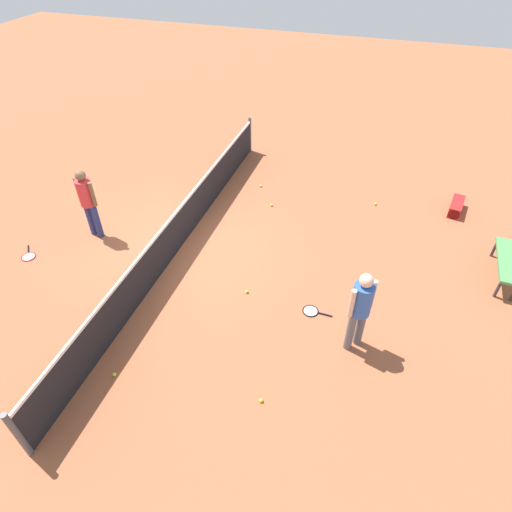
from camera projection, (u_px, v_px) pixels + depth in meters
The scene contains 14 objects.
ground_plane at pixel (181, 246), 9.84m from camera, with size 40.00×40.00×0.00m, color #9E5638.
court_net at pixel (178, 229), 9.51m from camera, with size 10.09×0.09×1.07m.
player_near_side at pixel (361, 306), 7.06m from camera, with size 0.48×0.48×1.70m.
player_far_side at pixel (87, 198), 9.52m from camera, with size 0.39×0.53×1.70m.
tennis_racket_near_player at pixel (312, 311), 8.30m from camera, with size 0.32×0.59×0.03m.
tennis_racket_far_player at pixel (29, 256), 9.56m from camera, with size 0.55×0.51×0.03m.
tennis_ball_near_player at pixel (247, 292), 8.68m from camera, with size 0.07×0.07×0.07m, color #C6E033.
tennis_ball_by_net at pixel (114, 374), 7.19m from camera, with size 0.07×0.07×0.07m, color #C6E033.
tennis_ball_midcourt at pixel (261, 186), 11.80m from camera, with size 0.07×0.07×0.07m, color #C6E033.
tennis_ball_baseline at pixel (375, 204), 11.12m from camera, with size 0.07×0.07×0.07m, color #C6E033.
tennis_ball_stray_left at pixel (261, 400), 6.82m from camera, with size 0.07×0.07×0.07m, color #C6E033.
tennis_ball_stray_right at pixel (271, 205), 11.08m from camera, with size 0.07×0.07×0.07m, color #C6E033.
courtside_bench at pixel (507, 262), 8.79m from camera, with size 1.52×0.46×0.48m.
equipment_bag at pixel (456, 207), 10.80m from camera, with size 0.84×0.42×0.28m.
Camera 1 is at (-6.73, -3.99, 6.21)m, focal length 30.10 mm.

